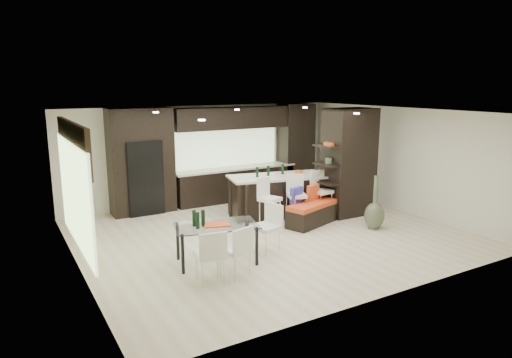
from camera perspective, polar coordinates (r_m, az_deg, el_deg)
ground at (r=10.24m, az=1.70°, el=-6.91°), size 8.00×8.00×0.00m
back_wall at (r=12.95m, az=-6.47°, el=3.15°), size 8.00×0.02×2.70m
left_wall at (r=8.53m, az=-21.74°, el=-2.17°), size 0.02×7.00×2.70m
right_wall at (r=12.44m, az=17.61°, el=2.31°), size 0.02×7.00×2.70m
ceiling at (r=9.72m, az=1.80°, el=8.35°), size 8.00×7.00×0.02m
window_left at (r=8.73m, az=-21.68°, el=-1.86°), size 0.04×3.20×1.90m
window_back at (r=13.13m, az=-4.01°, el=4.20°), size 3.40×0.04×1.20m
stone_accent at (r=8.58m, az=-21.94°, el=4.01°), size 0.08×3.00×0.80m
ceiling_spots at (r=9.93m, az=1.02°, el=8.31°), size 4.00×3.00×0.02m
back_cabinetry at (r=12.86m, az=-3.83°, el=3.14°), size 6.80×0.68×2.70m
refrigerator at (r=12.03m, az=-13.99°, el=0.27°), size 0.90×0.68×1.90m
partition_column at (r=11.75m, az=11.54°, el=2.09°), size 1.20×0.80×2.70m
kitchen_island at (r=11.60m, az=2.71°, el=-2.04°), size 2.62×1.55×1.02m
stool_left at (r=10.53m, az=1.73°, el=-3.67°), size 0.54×0.54×0.95m
stool_mid at (r=10.94m, az=5.08°, el=-3.15°), size 0.54×0.54×0.94m
stool_right at (r=11.37m, az=8.21°, el=-2.59°), size 0.46×0.46×0.96m
bench at (r=10.93m, az=7.00°, el=-4.31°), size 1.49×0.94×0.54m
floor_vase at (r=10.79m, az=14.66°, el=-2.86°), size 0.56×0.56×1.25m
dining_table at (r=8.61m, az=-4.94°, el=-8.07°), size 1.67×1.18×0.73m
chair_near at (r=7.97m, az=-2.66°, el=-9.25°), size 0.57×0.57×0.85m
chair_far at (r=7.77m, az=-5.78°, el=-9.80°), size 0.53×0.53×0.87m
chair_end at (r=9.07m, az=1.26°, el=-6.47°), size 0.58×0.58×0.89m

